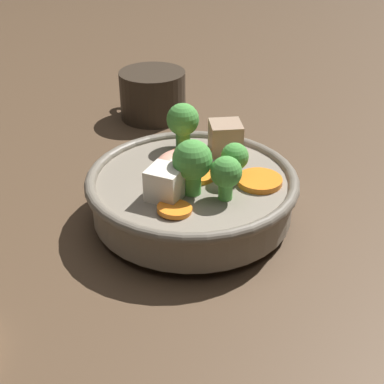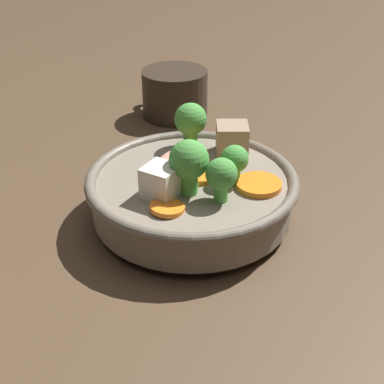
% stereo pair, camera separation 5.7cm
% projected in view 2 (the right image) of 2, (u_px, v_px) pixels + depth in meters
% --- Properties ---
extents(ground_plane, '(3.00, 3.00, 0.00)m').
position_uv_depth(ground_plane, '(192.00, 218.00, 0.59)').
color(ground_plane, '#4C3826').
extents(stirfry_bowl, '(0.22, 0.22, 0.11)m').
position_uv_depth(stirfry_bowl, '(193.00, 188.00, 0.57)').
color(stirfry_bowl, slate).
rests_on(stirfry_bowl, ground_plane).
extents(dark_mug, '(0.12, 0.10, 0.07)m').
position_uv_depth(dark_mug, '(174.00, 93.00, 0.81)').
color(dark_mug, '#33281E').
rests_on(dark_mug, ground_plane).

